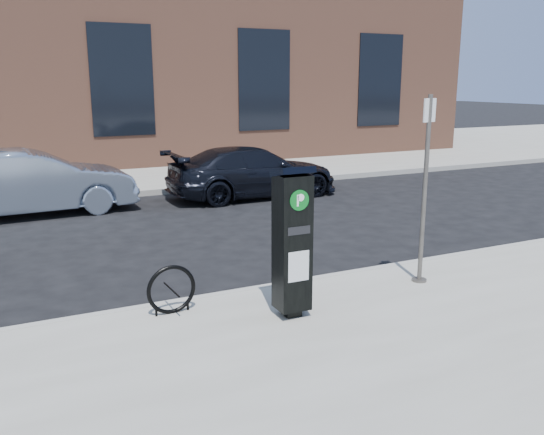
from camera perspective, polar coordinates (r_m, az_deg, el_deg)
ground at (r=8.56m, az=2.77°, el=-7.11°), size 120.00×120.00×0.00m
sidewalk_far at (r=21.59m, az=-15.24°, el=5.17°), size 60.00×12.00×0.15m
curb_near at (r=8.52m, az=2.84°, el=-6.68°), size 60.00×0.12×0.16m
curb_far at (r=15.82m, az=-11.17°, el=2.51°), size 60.00×0.12×0.16m
building at (r=24.37m, az=-17.22°, el=15.55°), size 28.00×10.05×8.25m
parking_kiosk at (r=6.97m, az=2.01°, el=-2.27°), size 0.44×0.39×1.89m
sign_pole at (r=8.38m, az=14.88°, el=2.48°), size 0.23×0.21×2.67m
bike_rack at (r=7.34m, az=-9.93°, el=-7.07°), size 0.64×0.09×0.63m
car_silver at (r=14.15m, az=-22.70°, el=3.20°), size 4.58×1.78×1.49m
car_dark at (r=15.16m, az=-1.89°, el=4.54°), size 4.57×1.90×1.32m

